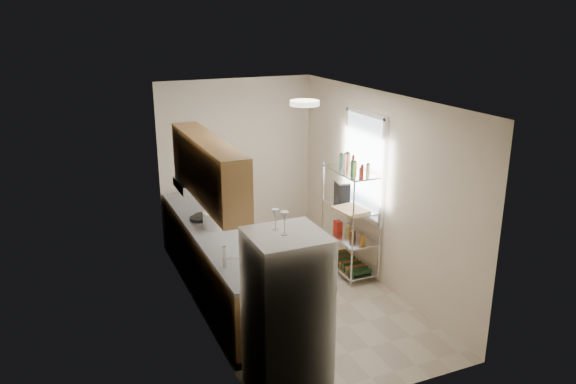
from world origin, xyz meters
The scene contains 16 objects.
room centered at (0.00, 0.00, 1.30)m, with size 2.52×4.42×2.62m.
counter_run centered at (-0.92, 0.44, 0.45)m, with size 0.63×3.51×0.90m.
upper_cabinets centered at (-1.05, 0.10, 1.81)m, with size 0.33×2.20×0.72m, color #A88347.
range_hood centered at (-1.00, 0.90, 1.39)m, with size 0.50×0.60×0.12m, color #B7BABC.
window centered at (1.23, 0.35, 1.55)m, with size 0.06×1.00×1.46m, color white.
bakers_rack centered at (1.00, 0.30, 1.11)m, with size 0.45×0.90×1.73m.
ceiling_dome centered at (0.00, -0.30, 2.57)m, with size 0.34×0.34×0.06m, color white.
refrigerator centered at (-0.87, -1.79, 0.83)m, with size 0.68×0.68×1.66m, color white.
wine_glass_a centered at (-0.89, -1.80, 1.77)m, with size 0.08×0.08×0.22m, color silver, non-canonical shape.
wine_glass_b centered at (-0.92, -1.65, 1.76)m, with size 0.07×0.07×0.19m, color silver, non-canonical shape.
rice_cooker centered at (-0.90, 0.50, 1.01)m, with size 0.27×0.27×0.22m, color silver.
frying_pan_large centered at (-1.00, 0.85, 0.92)m, with size 0.25×0.25×0.04m, color black.
frying_pan_small centered at (-0.94, 0.92, 0.92)m, with size 0.23×0.23×0.05m, color black.
cutting_board centered at (0.89, 0.10, 1.03)m, with size 0.34×0.45×0.03m, color tan.
espresso_machine centered at (0.98, 0.51, 1.16)m, with size 0.17×0.25×0.29m, color black.
storage_bag centered at (0.94, 0.54, 0.63)m, with size 0.09×0.13×0.14m, color #AE2215.
Camera 1 is at (-2.72, -6.07, 3.54)m, focal length 35.00 mm.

